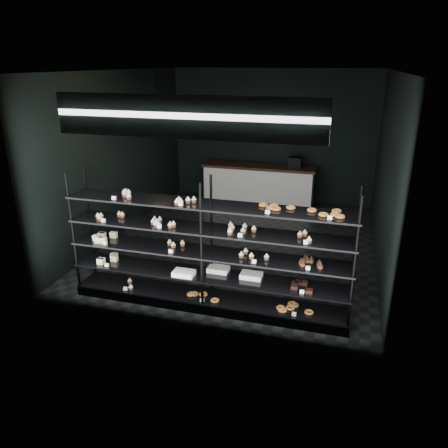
# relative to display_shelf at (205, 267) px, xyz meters

# --- Properties ---
(room) EXTENTS (5.01, 6.01, 3.20)m
(room) POSITION_rel_display_shelf_xyz_m (-0.07, 2.45, 0.97)
(room) COLOR black
(room) RESTS_ON ground
(display_shelf) EXTENTS (4.00, 0.50, 1.91)m
(display_shelf) POSITION_rel_display_shelf_xyz_m (0.00, 0.00, 0.00)
(display_shelf) COLOR black
(display_shelf) RESTS_ON room
(signage) EXTENTS (3.30, 0.05, 0.50)m
(signage) POSITION_rel_display_shelf_xyz_m (-0.07, -0.48, 2.12)
(signage) COLOR #0E0F46
(signage) RESTS_ON room
(pendant_lamp) EXTENTS (0.31, 0.31, 0.88)m
(pendant_lamp) POSITION_rel_display_shelf_xyz_m (-1.21, 1.23, 1.82)
(pendant_lamp) COLOR black
(pendant_lamp) RESTS_ON room
(service_counter) EXTENTS (2.75, 0.65, 1.23)m
(service_counter) POSITION_rel_display_shelf_xyz_m (-0.26, 4.95, -0.13)
(service_counter) COLOR silver
(service_counter) RESTS_ON room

